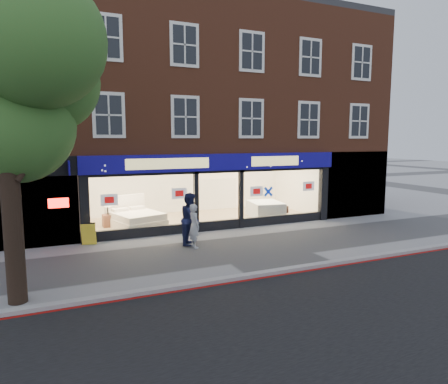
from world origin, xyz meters
TOP-DOWN VIEW (x-y plane):
  - ground at (0.00, 0.00)m, footprint 120.00×120.00m
  - kerb_line at (0.00, -3.10)m, footprint 60.00×0.10m
  - kerb_stone at (0.00, -2.90)m, footprint 60.00×0.25m
  - showroom_floor at (0.00, 5.25)m, footprint 11.00×4.50m
  - building at (-0.02, 6.93)m, footprint 19.00×8.26m
  - street_tree at (-7.57, -2.20)m, footprint 4.00×3.20m
  - display_bed at (-3.29, 4.63)m, footprint 2.46×2.74m
  - bedside_table at (-4.40, 5.13)m, footprint 0.47×0.47m
  - mattress_stack at (3.10, 4.46)m, footprint 1.73×2.05m
  - sofa at (3.70, 4.90)m, footprint 1.89×1.03m
  - a_board at (-5.44, 2.70)m, footprint 0.61×0.48m
  - pedestrian_grey at (-1.96, 0.74)m, footprint 0.43×0.61m
  - pedestrian_blue at (-1.93, 1.21)m, footprint 1.11×1.19m

SIDE VIEW (x-z plane):
  - ground at x=0.00m, z-range 0.00..0.00m
  - kerb_line at x=0.00m, z-range 0.00..0.01m
  - showroom_floor at x=0.00m, z-range 0.00..0.10m
  - kerb_stone at x=0.00m, z-range 0.00..0.12m
  - sofa at x=3.70m, z-range 0.10..0.62m
  - bedside_table at x=-4.40m, z-range 0.10..0.65m
  - a_board at x=-5.44m, z-range 0.00..0.82m
  - display_bed at x=-3.29m, z-range -0.19..1.12m
  - mattress_stack at x=3.10m, z-range 0.10..0.83m
  - pedestrian_grey at x=-1.96m, z-range 0.00..1.60m
  - pedestrian_blue at x=-1.93m, z-range 0.00..1.95m
  - street_tree at x=-7.57m, z-range 1.64..8.24m
  - building at x=-0.02m, z-range 1.52..11.82m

